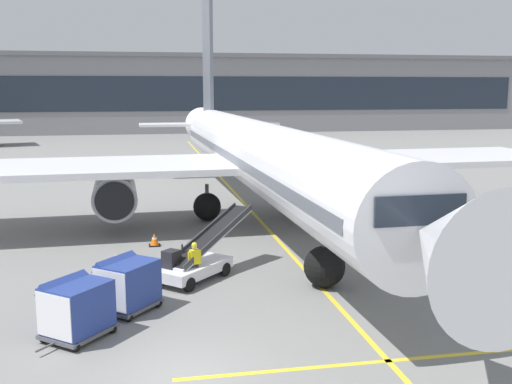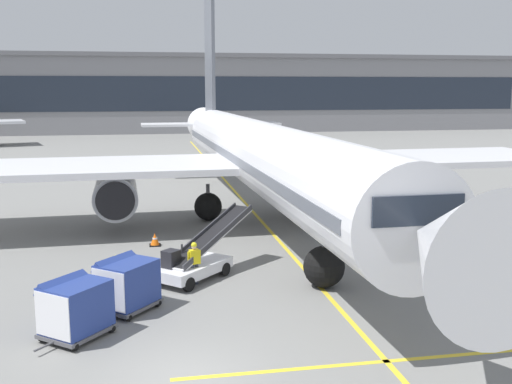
{
  "view_description": "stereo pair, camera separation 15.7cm",
  "coord_description": "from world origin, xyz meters",
  "px_view_note": "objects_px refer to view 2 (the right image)",
  "views": [
    {
      "loc": [
        -1.05,
        -15.44,
        7.82
      ],
      "look_at": [
        3.86,
        10.09,
        3.3
      ],
      "focal_mm": 42.4,
      "sensor_mm": 36.0,
      "label": 1
    },
    {
      "loc": [
        -0.9,
        -15.47,
        7.82
      ],
      "look_at": [
        3.86,
        10.09,
        3.3
      ],
      "focal_mm": 42.4,
      "sensor_mm": 36.0,
      "label": 2
    }
  ],
  "objects_px": {
    "safety_cone_engine_keepout": "(155,240)",
    "baggage_cart_second": "(75,307)",
    "belt_loader": "(197,259)",
    "ground_crew_marshaller": "(194,260)",
    "parked_airplane": "(258,155)",
    "ground_crew_by_loader": "(117,274)",
    "ground_crew_by_carts": "(105,286)",
    "baggage_cart_lead": "(126,283)"
  },
  "relations": [
    {
      "from": "safety_cone_engine_keepout",
      "to": "baggage_cart_second",
      "type": "bearing_deg",
      "value": -103.88
    },
    {
      "from": "belt_loader",
      "to": "safety_cone_engine_keepout",
      "type": "xyz_separation_m",
      "value": [
        -1.61,
        5.61,
        -0.5
      ]
    },
    {
      "from": "ground_crew_marshaller",
      "to": "safety_cone_engine_keepout",
      "type": "height_order",
      "value": "ground_crew_marshaller"
    },
    {
      "from": "parked_airplane",
      "to": "ground_crew_by_loader",
      "type": "bearing_deg",
      "value": -121.96
    },
    {
      "from": "safety_cone_engine_keepout",
      "to": "parked_airplane",
      "type": "bearing_deg",
      "value": 36.17
    },
    {
      "from": "ground_crew_by_carts",
      "to": "ground_crew_marshaller",
      "type": "bearing_deg",
      "value": 37.97
    },
    {
      "from": "baggage_cart_second",
      "to": "safety_cone_engine_keepout",
      "type": "height_order",
      "value": "baggage_cart_second"
    },
    {
      "from": "baggage_cart_lead",
      "to": "ground_crew_marshaller",
      "type": "distance_m",
      "value": 3.54
    },
    {
      "from": "safety_cone_engine_keepout",
      "to": "ground_crew_marshaller",
      "type": "bearing_deg",
      "value": -77.31
    },
    {
      "from": "ground_crew_by_loader",
      "to": "ground_crew_by_carts",
      "type": "bearing_deg",
      "value": -106.03
    },
    {
      "from": "parked_airplane",
      "to": "baggage_cart_second",
      "type": "bearing_deg",
      "value": -119.75
    },
    {
      "from": "baggage_cart_second",
      "to": "ground_crew_marshaller",
      "type": "distance_m",
      "value": 6.12
    },
    {
      "from": "baggage_cart_lead",
      "to": "ground_crew_by_carts",
      "type": "distance_m",
      "value": 0.74
    },
    {
      "from": "baggage_cart_second",
      "to": "ground_crew_by_loader",
      "type": "relative_size",
      "value": 1.5
    },
    {
      "from": "parked_airplane",
      "to": "belt_loader",
      "type": "relative_size",
      "value": 9.8
    },
    {
      "from": "baggage_cart_lead",
      "to": "ground_crew_marshaller",
      "type": "relative_size",
      "value": 1.5
    },
    {
      "from": "parked_airplane",
      "to": "ground_crew_by_loader",
      "type": "xyz_separation_m",
      "value": [
        -7.59,
        -12.17,
        -2.95
      ]
    },
    {
      "from": "ground_crew_by_loader",
      "to": "safety_cone_engine_keepout",
      "type": "distance_m",
      "value": 7.9
    },
    {
      "from": "parked_airplane",
      "to": "ground_crew_marshaller",
      "type": "xyz_separation_m",
      "value": [
        -4.64,
        -10.84,
        -2.95
      ]
    },
    {
      "from": "belt_loader",
      "to": "baggage_cart_lead",
      "type": "xyz_separation_m",
      "value": [
        -2.77,
        -3.2,
        0.19
      ]
    },
    {
      "from": "ground_crew_by_loader",
      "to": "ground_crew_marshaller",
      "type": "relative_size",
      "value": 1.0
    },
    {
      "from": "belt_loader",
      "to": "ground_crew_by_carts",
      "type": "height_order",
      "value": "belt_loader"
    },
    {
      "from": "baggage_cart_lead",
      "to": "belt_loader",
      "type": "bearing_deg",
      "value": 49.07
    },
    {
      "from": "ground_crew_marshaller",
      "to": "safety_cone_engine_keepout",
      "type": "bearing_deg",
      "value": 102.69
    },
    {
      "from": "ground_crew_by_carts",
      "to": "safety_cone_engine_keepout",
      "type": "height_order",
      "value": "ground_crew_by_carts"
    },
    {
      "from": "baggage_cart_lead",
      "to": "parked_airplane",
      "type": "bearing_deg",
      "value": 61.35
    },
    {
      "from": "baggage_cart_second",
      "to": "safety_cone_engine_keepout",
      "type": "relative_size",
      "value": 4.09
    },
    {
      "from": "parked_airplane",
      "to": "ground_crew_marshaller",
      "type": "height_order",
      "value": "parked_airplane"
    },
    {
      "from": "baggage_cart_second",
      "to": "ground_crew_marshaller",
      "type": "relative_size",
      "value": 1.5
    },
    {
      "from": "baggage_cart_lead",
      "to": "safety_cone_engine_keepout",
      "type": "xyz_separation_m",
      "value": [
        1.16,
        8.81,
        -0.69
      ]
    },
    {
      "from": "ground_crew_by_loader",
      "to": "safety_cone_engine_keepout",
      "type": "bearing_deg",
      "value": 78.9
    },
    {
      "from": "parked_airplane",
      "to": "belt_loader",
      "type": "bearing_deg",
      "value": -113.95
    },
    {
      "from": "baggage_cart_lead",
      "to": "ground_crew_by_loader",
      "type": "distance_m",
      "value": 1.14
    },
    {
      "from": "parked_airplane",
      "to": "ground_crew_marshaller",
      "type": "distance_m",
      "value": 12.16
    },
    {
      "from": "parked_airplane",
      "to": "safety_cone_engine_keepout",
      "type": "xyz_separation_m",
      "value": [
        -6.08,
        -4.44,
        -3.64
      ]
    },
    {
      "from": "parked_airplane",
      "to": "ground_crew_by_loader",
      "type": "height_order",
      "value": "parked_airplane"
    },
    {
      "from": "baggage_cart_lead",
      "to": "ground_crew_by_carts",
      "type": "bearing_deg",
      "value": -165.48
    },
    {
      "from": "baggage_cart_lead",
      "to": "ground_crew_by_loader",
      "type": "xyz_separation_m",
      "value": [
        -0.36,
        1.08,
        -0.0
      ]
    },
    {
      "from": "parked_airplane",
      "to": "ground_crew_marshaller",
      "type": "relative_size",
      "value": 27.06
    },
    {
      "from": "belt_loader",
      "to": "baggage_cart_lead",
      "type": "distance_m",
      "value": 4.24
    },
    {
      "from": "belt_loader",
      "to": "ground_crew_marshaller",
      "type": "distance_m",
      "value": 0.83
    },
    {
      "from": "baggage_cart_second",
      "to": "safety_cone_engine_keepout",
      "type": "xyz_separation_m",
      "value": [
        2.69,
        10.9,
        -0.69
      ]
    }
  ]
}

